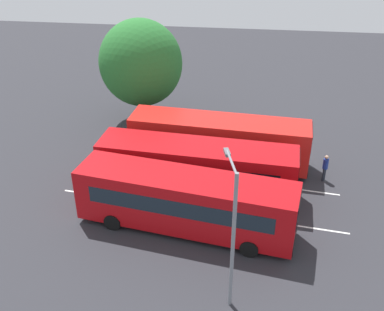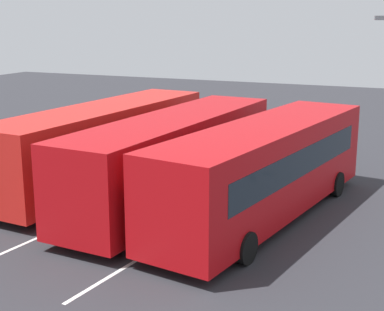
{
  "view_description": "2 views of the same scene",
  "coord_description": "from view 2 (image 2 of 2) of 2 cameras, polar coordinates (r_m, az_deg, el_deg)",
  "views": [
    {
      "loc": [
        2.36,
        -22.44,
        15.38
      ],
      "look_at": [
        -0.73,
        1.34,
        1.7
      ],
      "focal_mm": 43.42,
      "sensor_mm": 36.0,
      "label": 1
    },
    {
      "loc": [
        -17.93,
        -8.36,
        6.46
      ],
      "look_at": [
        1.37,
        0.07,
        1.37
      ],
      "focal_mm": 53.96,
      "sensor_mm": 36.0,
      "label": 2
    }
  ],
  "objects": [
    {
      "name": "bus_center_left",
      "position": [
        20.12,
        -1.71,
        -0.08
      ],
      "size": [
        11.4,
        3.35,
        3.11
      ],
      "rotation": [
        0.0,
        0.0,
        -0.07
      ],
      "color": "#B70C11",
      "rests_on": "ground"
    },
    {
      "name": "bus_center_right",
      "position": [
        22.62,
        -8.68,
        1.31
      ],
      "size": [
        11.41,
        3.42,
        3.11
      ],
      "rotation": [
        0.0,
        0.0,
        -0.08
      ],
      "color": "red",
      "rests_on": "ground"
    },
    {
      "name": "lane_stripe_outer_left",
      "position": [
        20.16,
        3.26,
        -5.11
      ],
      "size": [
        16.08,
        2.07,
        0.01
      ],
      "primitive_type": "cube",
      "rotation": [
        0.0,
        0.0,
        -0.12
      ],
      "color": "silver",
      "rests_on": "ground"
    },
    {
      "name": "bus_far_left",
      "position": [
        18.81,
        7.32,
        -1.15
      ],
      "size": [
        11.5,
        4.3,
        3.11
      ],
      "rotation": [
        0.0,
        0.0,
        -0.16
      ],
      "color": "#B70C11",
      "rests_on": "ground"
    },
    {
      "name": "ground_plane",
      "position": [
        20.81,
        -1.33,
        -4.5
      ],
      "size": [
        75.8,
        75.8,
        0.0
      ],
      "primitive_type": "plane",
      "color": "#2B2B30"
    },
    {
      "name": "pedestrian",
      "position": [
        27.88,
        0.6,
        2.34
      ],
      "size": [
        0.44,
        0.44,
        1.73
      ],
      "rotation": [
        0.0,
        0.0,
        2.56
      ],
      "color": "#232833",
      "rests_on": "ground"
    },
    {
      "name": "lane_stripe_inner_left",
      "position": [
        21.58,
        -5.62,
        -3.89
      ],
      "size": [
        16.08,
        2.07,
        0.01
      ],
      "primitive_type": "cube",
      "rotation": [
        0.0,
        0.0,
        -0.12
      ],
      "color": "silver",
      "rests_on": "ground"
    }
  ]
}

